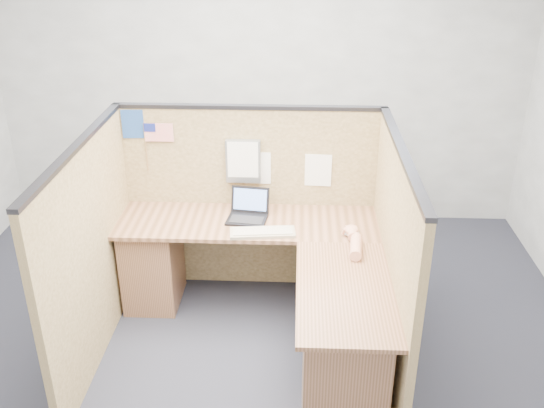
{
  "coord_description": "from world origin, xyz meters",
  "views": [
    {
      "loc": [
        0.37,
        -3.35,
        2.81
      ],
      "look_at": [
        0.19,
        0.5,
        0.96
      ],
      "focal_mm": 40.0,
      "sensor_mm": 36.0,
      "label": 1
    }
  ],
  "objects_px": {
    "l_desk": "(269,288)",
    "keyboard": "(263,232)",
    "laptop": "(247,211)",
    "mouse": "(351,233)"
  },
  "relations": [
    {
      "from": "laptop",
      "to": "mouse",
      "type": "height_order",
      "value": "laptop"
    },
    {
      "from": "l_desk",
      "to": "laptop",
      "type": "bearing_deg",
      "value": 112.73
    },
    {
      "from": "laptop",
      "to": "keyboard",
      "type": "relative_size",
      "value": 0.66
    },
    {
      "from": "mouse",
      "to": "laptop",
      "type": "bearing_deg",
      "value": 161.16
    },
    {
      "from": "l_desk",
      "to": "keyboard",
      "type": "bearing_deg",
      "value": 106.86
    },
    {
      "from": "laptop",
      "to": "keyboard",
      "type": "distance_m",
      "value": 0.29
    },
    {
      "from": "keyboard",
      "to": "mouse",
      "type": "bearing_deg",
      "value": -6.25
    },
    {
      "from": "l_desk",
      "to": "laptop",
      "type": "height_order",
      "value": "laptop"
    },
    {
      "from": "keyboard",
      "to": "mouse",
      "type": "xyz_separation_m",
      "value": [
        0.63,
        -0.0,
        0.01
      ]
    },
    {
      "from": "keyboard",
      "to": "mouse",
      "type": "distance_m",
      "value": 0.63
    }
  ]
}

